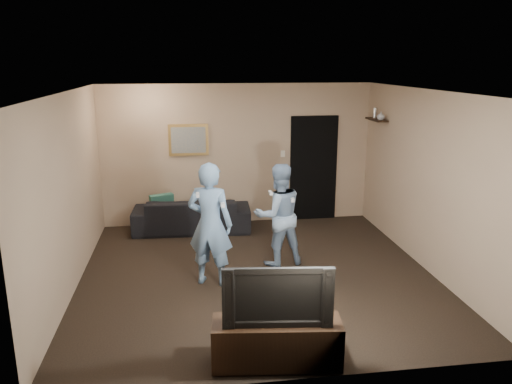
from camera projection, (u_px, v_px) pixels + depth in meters
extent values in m
plane|color=black|center=(257.00, 274.00, 7.22)|extent=(5.00, 5.00, 0.00)
cube|color=silver|center=(257.00, 91.00, 6.56)|extent=(5.00, 5.00, 0.04)
cube|color=tan|center=(238.00, 155.00, 9.28)|extent=(5.00, 0.04, 2.60)
cube|color=tan|center=(297.00, 254.00, 4.49)|extent=(5.00, 0.04, 2.60)
cube|color=tan|center=(69.00, 194.00, 6.54)|extent=(0.04, 5.00, 2.60)
cube|color=tan|center=(427.00, 181.00, 7.23)|extent=(0.04, 5.00, 2.60)
imported|color=black|center=(192.00, 214.00, 9.02)|extent=(2.13, 0.92, 0.61)
cube|color=#1B5248|center=(162.00, 206.00, 8.90)|extent=(0.44, 0.28, 0.42)
cube|color=olive|center=(188.00, 140.00, 9.06)|extent=(0.72, 0.05, 0.57)
cube|color=slate|center=(188.00, 140.00, 9.03)|extent=(0.62, 0.01, 0.47)
cube|color=black|center=(313.00, 168.00, 9.53)|extent=(0.90, 0.06, 2.00)
cube|color=silver|center=(283.00, 154.00, 9.37)|extent=(0.08, 0.02, 0.12)
cube|color=black|center=(377.00, 120.00, 8.76)|extent=(0.20, 0.60, 0.03)
imported|color=#A9AAAE|center=(381.00, 116.00, 8.57)|extent=(0.14, 0.14, 0.14)
cylinder|color=silver|center=(375.00, 113.00, 8.84)|extent=(0.06, 0.06, 0.18)
cube|color=black|center=(277.00, 342.00, 5.01)|extent=(1.33, 0.56, 0.46)
imported|color=black|center=(277.00, 293.00, 4.87)|extent=(1.08, 0.26, 0.62)
imported|color=#6E95C0|center=(210.00, 224.00, 6.72)|extent=(0.73, 0.61, 1.71)
cube|color=white|center=(198.00, 195.00, 6.36)|extent=(0.04, 0.14, 0.04)
cube|color=white|center=(223.00, 205.00, 6.44)|extent=(0.05, 0.09, 0.05)
imported|color=#85A2C2|center=(278.00, 215.00, 7.41)|extent=(0.85, 0.71, 1.55)
cube|color=white|center=(270.00, 193.00, 7.07)|extent=(0.04, 0.14, 0.04)
cube|color=white|center=(292.00, 200.00, 7.15)|extent=(0.05, 0.09, 0.05)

